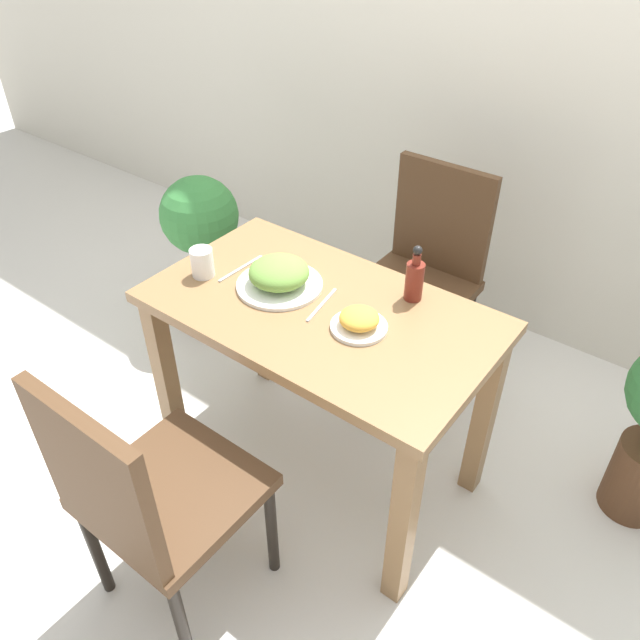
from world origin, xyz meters
TOP-DOWN VIEW (x-y plane):
  - ground_plane at (0.00, 0.00)m, footprint 16.00×16.00m
  - wall_back at (0.00, 1.25)m, footprint 8.00×0.05m
  - dining_table at (0.00, 0.00)m, footprint 1.05×0.61m
  - chair_near at (-0.05, -0.67)m, footprint 0.42×0.42m
  - chair_far at (-0.02, 0.69)m, footprint 0.42×0.42m
  - food_plate at (-0.17, 0.01)m, footprint 0.27×0.27m
  - side_plate at (0.15, -0.02)m, footprint 0.16×0.16m
  - drink_cup at (-0.40, -0.09)m, footprint 0.07×0.07m
  - sauce_bottle at (0.20, 0.21)m, footprint 0.06×0.06m
  - fork_utensil at (-0.33, 0.01)m, footprint 0.02×0.19m
  - spoon_utensil at (-0.00, 0.01)m, footprint 0.04×0.18m
  - potted_plant_left at (-0.94, 0.39)m, footprint 0.34×0.34m

SIDE VIEW (x-z plane):
  - ground_plane at x=0.00m, z-range 0.00..0.00m
  - potted_plant_left at x=-0.94m, z-range 0.07..0.80m
  - chair_near at x=-0.05m, z-range 0.05..0.94m
  - chair_far at x=-0.02m, z-range 0.05..0.94m
  - dining_table at x=0.00m, z-range 0.23..0.95m
  - fork_utensil at x=-0.33m, z-range 0.72..0.73m
  - spoon_utensil at x=0.00m, z-range 0.72..0.73m
  - side_plate at x=0.15m, z-range 0.72..0.78m
  - food_plate at x=-0.17m, z-range 0.72..0.81m
  - drink_cup at x=-0.40m, z-range 0.72..0.81m
  - sauce_bottle at x=0.20m, z-range 0.70..0.88m
  - wall_back at x=0.00m, z-range 0.00..2.60m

